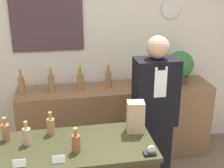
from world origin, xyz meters
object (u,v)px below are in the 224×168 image
potted_plant (180,66)px  tape_dispenser (150,152)px  shopkeeper (154,118)px  paper_bag (135,117)px

potted_plant → tape_dispenser: potted_plant is taller
shopkeeper → tape_dispenser: 0.87m
tape_dispenser → shopkeeper: bearing=70.2°
shopkeeper → potted_plant: size_ratio=4.23×
potted_plant → paper_bag: size_ratio=1.47×
shopkeeper → tape_dispenser: (-0.29, -0.81, 0.15)m
shopkeeper → tape_dispenser: bearing=-109.8°
potted_plant → paper_bag: potted_plant is taller
paper_bag → tape_dispenser: bearing=-86.2°
potted_plant → paper_bag: (-0.83, -1.12, -0.05)m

